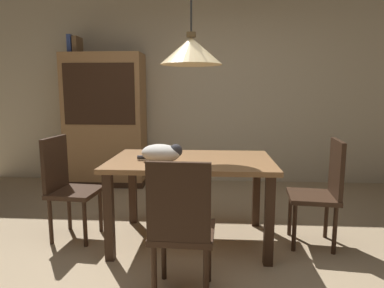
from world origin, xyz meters
TOP-DOWN VIEW (x-y plane):
  - ground at (0.00, 0.00)m, footprint 10.00×10.00m
  - back_wall at (0.00, 2.65)m, footprint 6.40×0.10m
  - dining_table at (0.01, 0.52)m, footprint 1.40×0.90m
  - chair_near_front at (0.01, -0.36)m, footprint 0.42×0.42m
  - chair_left_side at (-1.12, 0.53)m, footprint 0.43×0.43m
  - chair_right_side at (1.14, 0.51)m, footprint 0.44×0.44m
  - cat_sleeping at (-0.22, 0.37)m, footprint 0.40×0.31m
  - pendant_lamp at (0.01, 0.52)m, footprint 0.52×0.52m
  - hutch_bookcase at (-1.33, 2.32)m, footprint 1.12×0.45m
  - book_blue_wide at (-1.75, 2.32)m, footprint 0.06×0.24m
  - book_brown_thick at (-1.68, 2.32)m, footprint 0.06×0.24m

SIDE VIEW (x-z plane):
  - ground at x=0.00m, z-range 0.00..0.00m
  - chair_near_front at x=0.01m, z-range 0.05..0.98m
  - chair_left_side at x=-1.12m, z-range 0.05..0.98m
  - chair_right_side at x=1.14m, z-range 0.05..0.98m
  - dining_table at x=0.01m, z-range 0.27..1.02m
  - cat_sleeping at x=-0.22m, z-range 0.75..0.90m
  - hutch_bookcase at x=-1.33m, z-range -0.04..1.81m
  - back_wall at x=0.00m, z-range 0.00..2.90m
  - pendant_lamp at x=0.01m, z-range 1.01..2.31m
  - book_brown_thick at x=-1.68m, z-range 1.85..2.07m
  - book_blue_wide at x=-1.75m, z-range 1.85..2.09m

